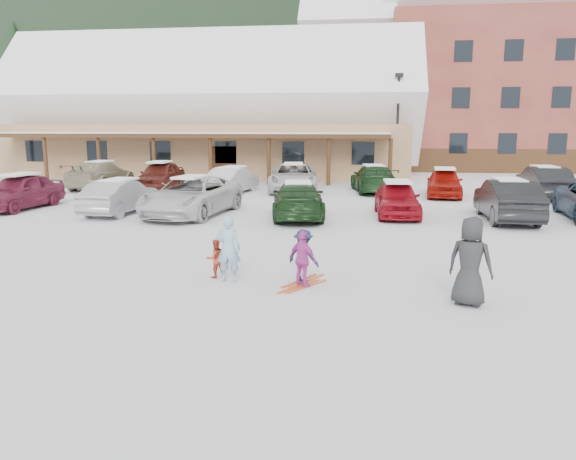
# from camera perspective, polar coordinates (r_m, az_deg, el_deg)

# --- Properties ---
(ground) EXTENTS (160.00, 160.00, 0.00)m
(ground) POSITION_cam_1_polar(r_m,az_deg,el_deg) (13.30, -1.88, -5.00)
(ground) COLOR white
(ground) RESTS_ON ground
(forested_hillside) EXTENTS (300.00, 70.00, 38.00)m
(forested_hillside) POSITION_cam_1_polar(r_m,az_deg,el_deg) (98.85, 6.89, 19.59)
(forested_hillside) COLOR black
(forested_hillside) RESTS_ON ground
(day_lodge) EXTENTS (29.12, 12.50, 10.38)m
(day_lodge) POSITION_cam_1_polar(r_m,az_deg,el_deg) (42.08, -7.70, 11.08)
(day_lodge) COLOR tan
(day_lodge) RESTS_ON ground
(alpine_hotel) EXTENTS (31.48, 14.01, 21.48)m
(alpine_hotel) POSITION_cam_1_polar(r_m,az_deg,el_deg) (52.28, 22.02, 15.47)
(alpine_hotel) COLOR maroon
(alpine_hotel) RESTS_ON ground
(lamp_post) EXTENTS (0.50, 0.25, 6.71)m
(lamp_post) POSITION_cam_1_polar(r_m,az_deg,el_deg) (36.54, 11.07, 10.77)
(lamp_post) COLOR black
(lamp_post) RESTS_ON ground
(conifer_0) EXTENTS (4.40, 4.40, 10.20)m
(conifer_0) POSITION_cam_1_polar(r_m,az_deg,el_deg) (51.13, -26.22, 11.97)
(conifer_0) COLOR black
(conifer_0) RESTS_ON ground
(conifer_2) EXTENTS (5.28, 5.28, 12.24)m
(conifer_2) POSITION_cam_1_polar(r_m,az_deg,el_deg) (63.47, -23.24, 12.78)
(conifer_2) COLOR black
(conifer_2) RESTS_ON ground
(conifer_3) EXTENTS (3.96, 3.96, 9.18)m
(conifer_3) POSITION_cam_1_polar(r_m,az_deg,el_deg) (56.76, 11.97, 12.01)
(conifer_3) COLOR black
(conifer_3) RESTS_ON ground
(adult_skier) EXTENTS (0.57, 0.38, 1.57)m
(adult_skier) POSITION_cam_1_polar(r_m,az_deg,el_deg) (12.98, -6.07, -1.87)
(adult_skier) COLOR #88B1C6
(adult_skier) RESTS_ON ground
(toddler_red) EXTENTS (0.57, 0.54, 0.92)m
(toddler_red) POSITION_cam_1_polar(r_m,az_deg,el_deg) (13.43, -7.37, -2.89)
(toddler_red) COLOR #B13420
(toddler_red) RESTS_ON ground
(child_navy) EXTENTS (0.91, 0.77, 1.23)m
(child_navy) POSITION_cam_1_polar(r_m,az_deg,el_deg) (12.93, 1.57, -2.64)
(child_navy) COLOR #1A2245
(child_navy) RESTS_ON ground
(skis_child_navy) EXTENTS (0.82, 1.34, 0.03)m
(skis_child_navy) POSITION_cam_1_polar(r_m,az_deg,el_deg) (13.08, 1.56, -5.19)
(skis_child_navy) COLOR #C64D1C
(skis_child_navy) RESTS_ON ground
(child_magenta) EXTENTS (0.80, 0.67, 1.28)m
(child_magenta) POSITION_cam_1_polar(r_m,az_deg,el_deg) (12.49, 1.51, -3.00)
(child_magenta) COLOR #BF3C9C
(child_magenta) RESTS_ON ground
(skis_child_magenta) EXTENTS (0.94, 1.28, 0.03)m
(skis_child_magenta) POSITION_cam_1_polar(r_m,az_deg,el_deg) (12.65, 1.50, -5.75)
(skis_child_magenta) COLOR #C64D1C
(skis_child_magenta) RESTS_ON ground
(bystander_dark) EXTENTS (1.05, 0.89, 1.81)m
(bystander_dark) POSITION_cam_1_polar(r_m,az_deg,el_deg) (11.76, 18.04, -3.05)
(bystander_dark) COLOR #27282A
(bystander_dark) RESTS_ON ground
(parked_car_0) EXTENTS (2.16, 4.55, 1.50)m
(parked_car_0) POSITION_cam_1_polar(r_m,az_deg,el_deg) (26.75, -25.57, 3.55)
(parked_car_0) COLOR maroon
(parked_car_0) RESTS_ON ground
(parked_car_1) EXTENTS (1.81, 4.34, 1.40)m
(parked_car_1) POSITION_cam_1_polar(r_m,az_deg,el_deg) (23.89, -16.72, 3.28)
(parked_car_1) COLOR #99999D
(parked_car_1) RESTS_ON ground
(parked_car_2) EXTENTS (3.31, 5.87, 1.55)m
(parked_car_2) POSITION_cam_1_polar(r_m,az_deg,el_deg) (22.77, -9.78, 3.42)
(parked_car_2) COLOR silver
(parked_car_2) RESTS_ON ground
(parked_car_3) EXTENTS (2.59, 5.03, 1.40)m
(parked_car_3) POSITION_cam_1_polar(r_m,az_deg,el_deg) (21.76, 1.03, 3.04)
(parked_car_3) COLOR #163215
(parked_car_3) RESTS_ON ground
(parked_car_4) EXTENTS (1.81, 4.15, 1.39)m
(parked_car_4) POSITION_cam_1_polar(r_m,az_deg,el_deg) (22.62, 11.01, 3.14)
(parked_car_4) COLOR maroon
(parked_car_4) RESTS_ON ground
(parked_car_5) EXTENTS (1.66, 4.76, 1.57)m
(parked_car_5) POSITION_cam_1_polar(r_m,az_deg,el_deg) (22.73, 21.40, 2.85)
(parked_car_5) COLOR black
(parked_car_5) RESTS_ON ground
(parked_car_7) EXTENTS (2.37, 5.37, 1.53)m
(parked_car_7) POSITION_cam_1_polar(r_m,az_deg,el_deg) (33.70, -18.52, 5.33)
(parked_car_7) COLOR tan
(parked_car_7) RESTS_ON ground
(parked_car_8) EXTENTS (1.95, 4.61, 1.56)m
(parked_car_8) POSITION_cam_1_polar(r_m,az_deg,el_deg) (32.15, -12.86, 5.40)
(parked_car_8) COLOR #591F17
(parked_car_8) RESTS_ON ground
(parked_car_9) EXTENTS (2.10, 4.40, 1.39)m
(parked_car_9) POSITION_cam_1_polar(r_m,az_deg,el_deg) (29.89, -5.64, 5.08)
(parked_car_9) COLOR silver
(parked_car_9) RESTS_ON ground
(parked_car_10) EXTENTS (3.07, 5.72, 1.53)m
(parked_car_10) POSITION_cam_1_polar(r_m,az_deg,el_deg) (30.37, 0.55, 5.35)
(parked_car_10) COLOR silver
(parked_car_10) RESTS_ON ground
(parked_car_11) EXTENTS (2.71, 5.22, 1.44)m
(parked_car_11) POSITION_cam_1_polar(r_m,az_deg,el_deg) (30.46, 8.68, 5.16)
(parked_car_11) COLOR #163617
(parked_car_11) RESTS_ON ground
(parked_car_12) EXTENTS (2.10, 4.34, 1.43)m
(parked_car_12) POSITION_cam_1_polar(r_m,az_deg,el_deg) (29.35, 15.59, 4.67)
(parked_car_12) COLOR #A7150C
(parked_car_12) RESTS_ON ground
(parked_car_13) EXTENTS (1.69, 4.77, 1.57)m
(parked_car_13) POSITION_cam_1_polar(r_m,az_deg,el_deg) (30.36, 24.52, 4.42)
(parked_car_13) COLOR black
(parked_car_13) RESTS_ON ground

